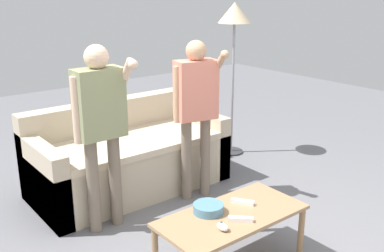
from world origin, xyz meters
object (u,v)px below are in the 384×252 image
(player_left, at_px, (100,117))
(game_remote_wand_far, at_px, (243,202))
(floor_lamp, at_px, (234,23))
(game_remote_wand_near, at_px, (241,219))
(game_remote_nunchuk, at_px, (223,227))
(coffee_table, at_px, (232,221))
(player_right, at_px, (196,102))
(couch, at_px, (128,158))
(snack_bowl, at_px, (208,208))

(player_left, distance_m, game_remote_wand_far, 1.22)
(floor_lamp, distance_m, game_remote_wand_near, 2.57)
(floor_lamp, xyz_separation_m, game_remote_wand_far, (-1.38, -1.58, -1.07))
(game_remote_nunchuk, distance_m, player_left, 1.25)
(coffee_table, height_order, game_remote_wand_far, game_remote_wand_far)
(player_right, bearing_deg, coffee_table, -116.30)
(coffee_table, relative_size, floor_lamp, 0.60)
(game_remote_nunchuk, height_order, player_left, player_left)
(couch, relative_size, floor_lamp, 1.06)
(floor_lamp, xyz_separation_m, game_remote_wand_near, (-1.56, -1.74, -1.07))
(snack_bowl, height_order, player_right, player_right)
(couch, height_order, game_remote_wand_far, couch)
(floor_lamp, xyz_separation_m, player_left, (-1.95, -0.62, -0.56))
(player_right, bearing_deg, floor_lamp, 31.50)
(couch, bearing_deg, game_remote_wand_far, -88.07)
(couch, height_order, snack_bowl, couch)
(couch, xyz_separation_m, player_left, (-0.53, -0.55, 0.62))
(floor_lamp, relative_size, player_left, 1.16)
(snack_bowl, bearing_deg, game_remote_wand_near, -68.99)
(player_left, bearing_deg, coffee_table, -67.43)
(game_remote_wand_far, bearing_deg, game_remote_nunchuk, -153.09)
(couch, relative_size, player_right, 1.26)
(game_remote_nunchuk, bearing_deg, coffee_table, 31.53)
(floor_lamp, bearing_deg, game_remote_wand_far, -131.12)
(game_remote_nunchuk, height_order, floor_lamp, floor_lamp)
(game_remote_wand_far, bearing_deg, couch, 91.93)
(player_right, bearing_deg, game_remote_nunchuk, -121.50)
(game_remote_wand_far, bearing_deg, coffee_table, -159.14)
(coffee_table, distance_m, player_left, 1.24)
(game_remote_nunchuk, xyz_separation_m, game_remote_wand_far, (0.35, 0.18, -0.01))
(couch, xyz_separation_m, game_remote_nunchuk, (-0.30, -1.67, 0.13))
(couch, height_order, floor_lamp, floor_lamp)
(couch, xyz_separation_m, snack_bowl, (-0.22, -1.44, 0.13))
(floor_lamp, xyz_separation_m, player_right, (-1.04, -0.64, -0.58))
(couch, bearing_deg, floor_lamp, 3.13)
(snack_bowl, height_order, game_remote_nunchuk, snack_bowl)
(player_left, height_order, game_remote_wand_near, player_left)
(snack_bowl, xyz_separation_m, game_remote_wand_near, (0.09, -0.22, -0.01))
(couch, bearing_deg, game_remote_nunchuk, -100.08)
(snack_bowl, relative_size, floor_lamp, 0.12)
(snack_bowl, height_order, player_left, player_left)
(floor_lamp, height_order, player_right, floor_lamp)
(couch, relative_size, game_remote_nunchuk, 20.56)
(coffee_table, distance_m, floor_lamp, 2.51)
(coffee_table, xyz_separation_m, game_remote_wand_near, (-0.02, -0.11, 0.07))
(floor_lamp, bearing_deg, snack_bowl, -137.23)
(game_remote_nunchuk, relative_size, player_left, 0.06)
(game_remote_wand_near, bearing_deg, player_left, 109.54)
(game_remote_nunchuk, distance_m, floor_lamp, 2.68)
(coffee_table, height_order, player_right, player_right)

